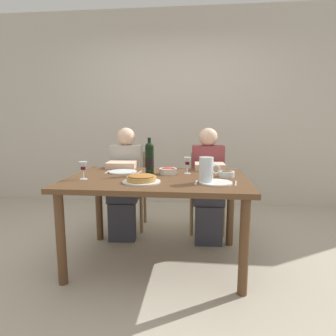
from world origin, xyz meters
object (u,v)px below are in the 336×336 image
at_px(baked_tart, 142,179).
at_px(dinner_plate_right_setting, 216,183).
at_px(chair_left, 129,184).
at_px(chair_right, 207,186).
at_px(wine_glass_left_diner, 187,162).
at_px(water_pitcher, 206,172).
at_px(wine_glass_right_diner, 83,167).
at_px(dining_table, 157,188).
at_px(salad_bowl, 168,170).
at_px(diner_right, 208,180).
at_px(diner_left, 125,178).
at_px(dinner_plate_left_setting, 123,172).
at_px(olive_bowl, 227,173).
at_px(wine_bottle, 149,159).

distance_m(baked_tart, dinner_plate_right_setting, 0.57).
height_order(chair_left, chair_right, same).
bearing_deg(wine_glass_left_diner, water_pitcher, -67.55).
bearing_deg(chair_left, wine_glass_left_diner, 132.49).
bearing_deg(wine_glass_right_diner, dining_table, 13.52).
xyz_separation_m(dining_table, dinner_plate_right_setting, (0.48, -0.19, 0.10)).
height_order(water_pitcher, wine_glass_right_diner, water_pitcher).
bearing_deg(salad_bowl, diner_right, 50.82).
xyz_separation_m(wine_glass_right_diner, dinner_plate_right_setting, (1.07, -0.05, -0.10)).
distance_m(wine_glass_right_diner, chair_left, 1.09).
relative_size(dinner_plate_right_setting, diner_left, 0.22).
height_order(salad_bowl, wine_glass_left_diner, wine_glass_left_diner).
distance_m(baked_tart, dinner_plate_left_setting, 0.48).
xyz_separation_m(dinner_plate_right_setting, diner_left, (-0.92, 0.83, -0.15)).
xyz_separation_m(dining_table, salad_bowl, (0.08, 0.17, 0.12)).
bearing_deg(olive_bowl, salad_bowl, 170.88).
xyz_separation_m(salad_bowl, dinner_plate_right_setting, (0.40, -0.36, -0.03)).
xyz_separation_m(wine_bottle, dinner_plate_right_setting, (0.56, -0.30, -0.14)).
bearing_deg(dining_table, dinner_plate_right_setting, -21.53).
relative_size(dining_table, chair_left, 1.72).
bearing_deg(salad_bowl, dining_table, -114.10).
bearing_deg(wine_glass_left_diner, diner_right, 64.50).
height_order(wine_bottle, dinner_plate_left_setting, wine_bottle).
height_order(baked_tart, dinner_plate_left_setting, baked_tart).
height_order(water_pitcher, salad_bowl, water_pitcher).
xyz_separation_m(chair_right, diner_right, (0.01, -0.24, 0.12)).
distance_m(baked_tart, diner_left, 0.93).
relative_size(water_pitcher, baked_tart, 0.68).
bearing_deg(dinner_plate_right_setting, baked_tart, -178.20).
height_order(salad_bowl, olive_bowl, salad_bowl).
bearing_deg(dining_table, water_pitcher, -23.83).
xyz_separation_m(salad_bowl, olive_bowl, (0.51, -0.08, -0.00)).
distance_m(olive_bowl, chair_right, 0.85).
xyz_separation_m(baked_tart, wine_glass_right_diner, (-0.49, 0.07, 0.08)).
xyz_separation_m(salad_bowl, diner_left, (-0.52, 0.47, -0.18)).
height_order(dining_table, wine_glass_right_diner, wine_glass_right_diner).
height_order(dining_table, dinner_plate_left_setting, dinner_plate_left_setting).
xyz_separation_m(water_pitcher, diner_right, (0.05, 0.81, -0.23)).
distance_m(wine_glass_right_diner, diner_left, 0.83).
xyz_separation_m(dinner_plate_left_setting, diner_right, (0.80, 0.43, -0.15)).
relative_size(wine_glass_right_diner, chair_right, 0.17).
bearing_deg(olive_bowl, baked_tart, -156.56).
bearing_deg(wine_glass_left_diner, chair_right, 73.34).
xyz_separation_m(dining_table, chair_right, (0.45, 0.87, -0.17)).
height_order(water_pitcher, chair_left, water_pitcher).
height_order(salad_bowl, dinner_plate_left_setting, salad_bowl).
bearing_deg(chair_right, dining_table, 61.05).
relative_size(wine_glass_right_diner, dinner_plate_left_setting, 0.57).
xyz_separation_m(wine_glass_right_diner, dinner_plate_left_setting, (0.24, 0.34, -0.10)).
bearing_deg(wine_bottle, baked_tart, -91.78).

